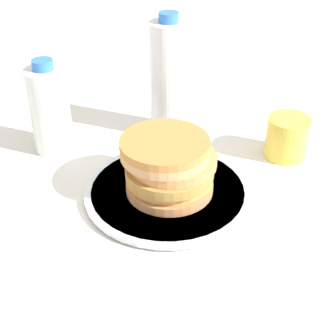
% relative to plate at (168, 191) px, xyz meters
% --- Properties ---
extents(ground_plane, '(4.00, 4.00, 0.00)m').
position_rel_plate_xyz_m(ground_plane, '(-0.00, -0.01, -0.01)').
color(ground_plane, silver).
extents(plate, '(0.28, 0.28, 0.01)m').
position_rel_plate_xyz_m(plate, '(0.00, 0.00, 0.00)').
color(plate, silver).
rests_on(plate, ground_plane).
extents(pancake_stack, '(0.16, 0.16, 0.09)m').
position_rel_plate_xyz_m(pancake_stack, '(0.00, 0.00, 0.05)').
color(pancake_stack, tan).
rests_on(pancake_stack, plate).
extents(juice_glass, '(0.08, 0.08, 0.08)m').
position_rel_plate_xyz_m(juice_glass, '(0.24, -0.09, 0.03)').
color(juice_glass, yellow).
rests_on(juice_glass, ground_plane).
extents(water_bottle_near, '(0.07, 0.07, 0.25)m').
position_rel_plate_xyz_m(water_bottle_near, '(0.17, 0.14, 0.11)').
color(water_bottle_near, white).
rests_on(water_bottle_near, ground_plane).
extents(water_bottle_mid, '(0.08, 0.08, 0.18)m').
position_rel_plate_xyz_m(water_bottle_mid, '(-0.03, 0.27, 0.08)').
color(water_bottle_mid, silver).
rests_on(water_bottle_mid, ground_plane).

